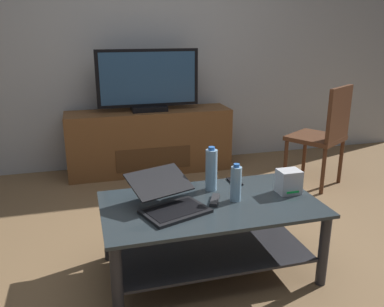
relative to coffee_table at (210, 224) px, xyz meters
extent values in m
plane|color=olive|center=(0.05, 0.07, -0.32)|extent=(7.68, 7.68, 0.00)
cube|color=silver|center=(0.05, 2.24, 1.08)|extent=(6.40, 0.12, 2.80)
cube|color=#2D383D|center=(0.00, 0.00, 0.13)|extent=(1.27, 0.70, 0.02)
cube|color=#2D2D33|center=(0.00, 0.00, -0.16)|extent=(1.12, 0.62, 0.02)
cylinder|color=#2D2D33|center=(-0.59, -0.30, -0.10)|extent=(0.06, 0.06, 0.44)
cylinder|color=#2D2D33|center=(0.59, -0.30, -0.10)|extent=(0.06, 0.06, 0.44)
cylinder|color=#2D2D33|center=(-0.59, 0.30, -0.10)|extent=(0.06, 0.06, 0.44)
cylinder|color=#2D2D33|center=(0.59, 0.30, -0.10)|extent=(0.06, 0.06, 0.44)
cube|color=brown|center=(-0.03, 1.92, 0.00)|extent=(1.66, 0.41, 0.64)
cube|color=#55351C|center=(-0.03, 1.70, -0.12)|extent=(0.75, 0.01, 0.23)
cube|color=black|center=(-0.03, 1.90, 0.35)|extent=(0.35, 0.20, 0.05)
cube|color=black|center=(-0.03, 1.90, 0.65)|extent=(1.01, 0.04, 0.56)
cube|color=#2D517A|center=(-0.03, 1.87, 0.65)|extent=(0.94, 0.01, 0.50)
cube|color=#59331E|center=(1.41, 1.13, 0.14)|extent=(0.61, 0.61, 0.04)
cube|color=#59331E|center=(1.52, 0.96, 0.39)|extent=(0.37, 0.25, 0.50)
cylinder|color=#59331E|center=(1.48, 1.39, -0.10)|extent=(0.04, 0.04, 0.43)
cylinder|color=#59331E|center=(1.15, 1.19, -0.10)|extent=(0.04, 0.04, 0.43)
cylinder|color=#59331E|center=(1.68, 1.07, -0.10)|extent=(0.04, 0.04, 0.43)
cylinder|color=#59331E|center=(1.35, 0.87, -0.10)|extent=(0.04, 0.04, 0.43)
cube|color=black|center=(-0.23, -0.07, 0.15)|extent=(0.41, 0.35, 0.02)
cube|color=black|center=(-0.23, -0.07, 0.16)|extent=(0.35, 0.28, 0.00)
cube|color=black|center=(-0.29, 0.08, 0.27)|extent=(0.41, 0.33, 0.10)
cube|color=silver|center=(-0.29, 0.08, 0.27)|extent=(0.36, 0.29, 0.08)
cube|color=silver|center=(0.51, 0.01, 0.22)|extent=(0.14, 0.11, 0.15)
cube|color=#19D84C|center=(0.51, -0.05, 0.17)|extent=(0.08, 0.00, 0.01)
cylinder|color=#99C6E5|center=(0.15, -0.01, 0.25)|extent=(0.06, 0.06, 0.21)
cylinder|color=blue|center=(0.15, -0.01, 0.36)|extent=(0.04, 0.04, 0.02)
cylinder|color=#99C6E5|center=(0.07, 0.19, 0.27)|extent=(0.07, 0.07, 0.26)
cylinder|color=blue|center=(0.07, 0.19, 0.42)|extent=(0.04, 0.04, 0.02)
cube|color=black|center=(0.26, 0.27, 0.15)|extent=(0.07, 0.14, 0.01)
cube|color=#2D2D30|center=(0.03, 0.01, 0.15)|extent=(0.11, 0.16, 0.02)
camera|label=1|loc=(-0.69, -2.05, 1.12)|focal=37.47mm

